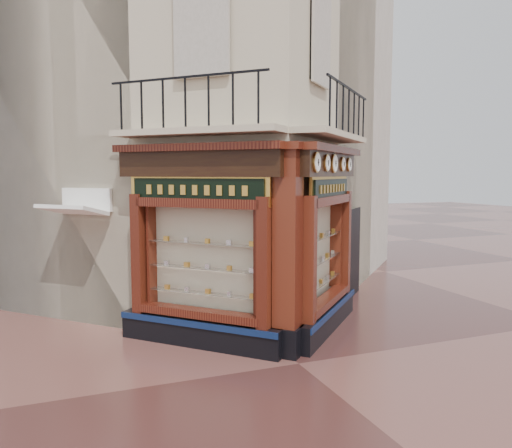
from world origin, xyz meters
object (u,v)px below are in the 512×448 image
signboard_right (330,188)px  clock_b (327,163)px  corner_pilaster (288,253)px  clock_a (317,162)px  clock_c (334,164)px  clock_d (343,164)px  clock_e (349,165)px  signboard_left (197,190)px  awning (76,330)px

signboard_right → clock_b: bearing=-171.0°
corner_pilaster → clock_a: 1.76m
corner_pilaster → clock_c: 2.36m
clock_a → clock_c: bearing=0.0°
clock_a → clock_d: (1.39, 1.39, 0.00)m
clock_d → clock_e: (0.43, 0.43, 0.00)m
clock_d → corner_pilaster: bearing=169.6°
clock_e → signboard_right: bearing=174.7°
clock_d → signboard_right: bearing=169.1°
clock_d → clock_a: bearing=-180.0°
clock_d → signboard_left: size_ratio=0.15×
clock_a → clock_c: (0.89, 0.89, 0.00)m
clock_c → clock_d: 0.71m
clock_a → awning: clock_a is taller
clock_b → clock_d: (0.90, 0.90, 0.00)m
clock_c → clock_e: 1.32m
signboard_right → awning: bearing=114.1°
clock_c → clock_d: (0.50, 0.50, 0.00)m
signboard_left → clock_c: bearing=-138.5°
signboard_left → clock_b: bearing=-147.9°
awning → signboard_right: bearing=-155.9°
clock_a → clock_b: bearing=0.0°
clock_e → signboard_left: bearing=146.2°
clock_c → clock_a: bearing=-180.0°
corner_pilaster → signboard_left: bearing=100.2°
corner_pilaster → awning: corner_pilaster is taller
clock_a → clock_d: bearing=0.0°
clock_b → clock_d: size_ratio=1.06×
clock_d → signboard_left: bearing=140.5°
corner_pilaster → clock_d: size_ratio=12.44×
clock_d → signboard_left: clock_d is taller
corner_pilaster → clock_d: bearing=-10.4°
clock_a → clock_b: clock_a is taller
clock_b → clock_c: 0.56m
clock_d → clock_b: bearing=-180.0°
clock_d → clock_e: 0.61m
corner_pilaster → clock_b: 2.02m
corner_pilaster → clock_e: 3.41m
clock_a → clock_b: size_ratio=1.13×
corner_pilaster → signboard_right: 2.12m
awning → signboard_left: (2.23, -1.97, 3.10)m
corner_pilaster → clock_c: size_ratio=10.16×
corner_pilaster → clock_e: bearing=-8.3°
corner_pilaster → awning: (-3.69, 2.98, -1.95)m
clock_d → signboard_right: (-0.49, -0.33, -0.52)m
clock_b → clock_d: clock_b is taller
corner_pilaster → awning: bearing=96.1°
clock_b → clock_d: bearing=0.0°
clock_b → clock_e: size_ratio=1.05×
corner_pilaster → clock_e: size_ratio=12.31×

